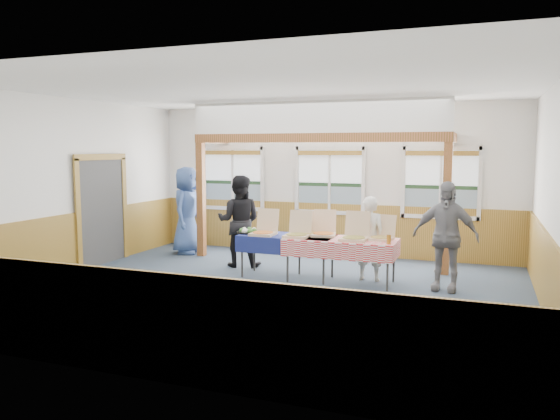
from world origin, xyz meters
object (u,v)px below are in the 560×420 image
object	(u,v)px
woman_black	(239,221)
person_grey	(445,236)
table_left	(287,239)
man_blue	(187,210)
woman_white	(369,238)
table_right	(341,242)

from	to	relation	value
woman_black	person_grey	xyz separation A→B (m)	(3.87, -0.49, -0.00)
table_left	man_blue	bearing A→B (deg)	134.66
woman_black	person_grey	size ratio (longest dim) A/B	1.00
person_grey	woman_black	bearing A→B (deg)	179.59
table_left	woman_white	world-z (taller)	woman_white
woman_white	woman_black	xyz separation A→B (m)	(-2.60, 0.26, 0.15)
table_left	person_grey	bearing A→B (deg)	-18.12
table_right	woman_black	bearing A→B (deg)	-175.18
man_blue	person_grey	size ratio (longest dim) A/B	1.07
woman_white	woman_black	bearing A→B (deg)	-5.41
table_left	table_right	size ratio (longest dim) A/B	0.89
table_left	man_blue	xyz separation A→B (m)	(-2.83, 1.37, 0.25)
table_left	person_grey	distance (m)	2.68
table_left	table_right	bearing A→B (deg)	-20.74
table_left	person_grey	size ratio (longest dim) A/B	1.04
woman_white	person_grey	bearing A→B (deg)	170.37
table_right	person_grey	bearing A→B (deg)	22.52
man_blue	table_right	bearing A→B (deg)	-116.23
table_right	woman_black	distance (m)	2.25
table_left	woman_white	size ratio (longest dim) A/B	1.24
woman_white	man_blue	world-z (taller)	man_blue
man_blue	table_left	bearing A→B (deg)	-122.02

